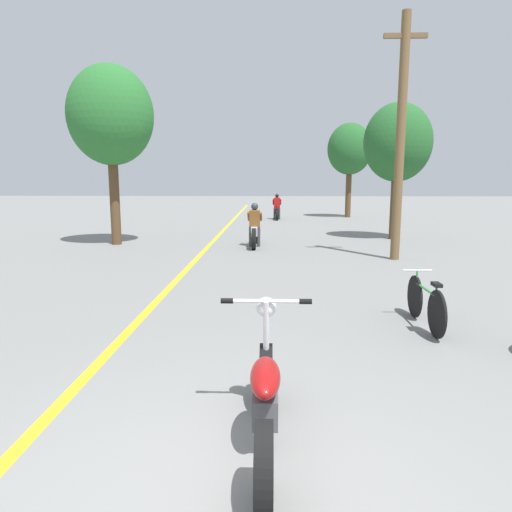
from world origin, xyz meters
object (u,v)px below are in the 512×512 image
at_px(roadside_tree_left, 111,116).
at_px(motorcycle_rider_lead, 255,230).
at_px(roadside_tree_right_near, 398,143).
at_px(bicycle_parked, 425,303).
at_px(roadside_tree_right_far, 350,150).
at_px(motorcycle_foreground, 265,396).
at_px(utility_pole, 401,137).
at_px(motorcycle_rider_far, 277,210).

relative_size(roadside_tree_left, motorcycle_rider_lead, 2.75).
relative_size(roadside_tree_right_near, motorcycle_rider_lead, 2.31).
distance_m(roadside_tree_right_near, motorcycle_rider_lead, 6.15).
bearing_deg(bicycle_parked, roadside_tree_right_far, 83.70).
bearing_deg(motorcycle_foreground, roadside_tree_right_near, 71.19).
bearing_deg(roadside_tree_right_near, utility_pole, -104.28).
distance_m(utility_pole, bicycle_parked, 6.61).
relative_size(roadside_tree_right_near, motorcycle_rider_far, 2.40).
relative_size(utility_pole, roadside_tree_left, 1.09).
relative_size(roadside_tree_left, bicycle_parked, 3.56).
height_order(utility_pole, motorcycle_rider_far, utility_pole).
height_order(motorcycle_foreground, motorcycle_rider_far, motorcycle_rider_far).
distance_m(roadside_tree_right_near, roadside_tree_left, 9.86).
bearing_deg(motorcycle_rider_lead, bicycle_parked, -71.22).
height_order(roadside_tree_right_near, motorcycle_rider_far, roadside_tree_right_near).
relative_size(utility_pole, roadside_tree_right_near, 1.31).
bearing_deg(bicycle_parked, motorcycle_foreground, -126.58).
xyz_separation_m(utility_pole, roadside_tree_left, (-8.55, 2.68, 0.90)).
height_order(roadside_tree_right_near, roadside_tree_right_far, roadside_tree_right_far).
height_order(roadside_tree_right_near, bicycle_parked, roadside_tree_right_near).
distance_m(motorcycle_foreground, motorcycle_rider_lead, 11.29).
height_order(roadside_tree_right_far, motorcycle_rider_far, roadside_tree_right_far).
relative_size(roadside_tree_left, motorcycle_foreground, 2.87).
bearing_deg(motorcycle_foreground, motorcycle_rider_lead, 92.41).
xyz_separation_m(roadside_tree_right_far, bicycle_parked, (-2.23, -20.20, -3.49)).
xyz_separation_m(utility_pole, motorcycle_rider_lead, (-3.90, 2.34, -2.72)).
height_order(roadside_tree_left, motorcycle_rider_far, roadside_tree_left).
height_order(roadside_tree_right_near, motorcycle_rider_lead, roadside_tree_right_near).
height_order(utility_pole, bicycle_parked, utility_pole).
xyz_separation_m(roadside_tree_left, motorcycle_foreground, (5.13, -11.62, -3.74)).
distance_m(motorcycle_rider_lead, motorcycle_rider_far, 10.53).
height_order(utility_pole, roadside_tree_left, utility_pole).
xyz_separation_m(motorcycle_foreground, bicycle_parked, (2.31, 3.11, -0.06)).
relative_size(roadside_tree_left, motorcycle_rider_far, 2.86).
bearing_deg(utility_pole, bicycle_parked, -100.86).
xyz_separation_m(utility_pole, roadside_tree_right_near, (1.12, 4.41, 0.17)).
bearing_deg(utility_pole, roadside_tree_left, 162.57).
height_order(motorcycle_rider_far, bicycle_parked, motorcycle_rider_far).
distance_m(utility_pole, roadside_tree_left, 9.01).
bearing_deg(utility_pole, motorcycle_rider_far, 103.29).
distance_m(roadside_tree_left, motorcycle_rider_far, 12.11).
bearing_deg(roadside_tree_right_far, roadside_tree_left, -129.59).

